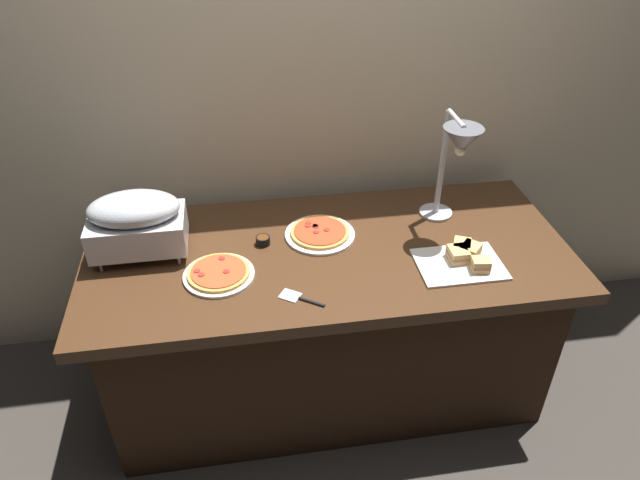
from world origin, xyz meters
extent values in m
plane|color=#38332D|center=(0.00, 0.00, 0.00)|extent=(8.00, 8.00, 0.00)
cube|color=#C6B593|center=(0.00, 0.50, 1.20)|extent=(4.40, 0.04, 2.40)
cube|color=#422816|center=(0.00, 0.00, 0.73)|extent=(1.90, 0.84, 0.05)
cube|color=black|center=(0.00, 0.00, 0.35)|extent=(1.75, 0.74, 0.71)
cylinder|color=#B7BABF|center=(-0.86, 0.00, 0.78)|extent=(0.01, 0.01, 0.04)
cylinder|color=#B7BABF|center=(-0.58, 0.00, 0.78)|extent=(0.01, 0.01, 0.04)
cylinder|color=#B7BABF|center=(-0.86, 0.18, 0.78)|extent=(0.01, 0.01, 0.04)
cylinder|color=#B7BABF|center=(-0.58, 0.18, 0.78)|extent=(0.01, 0.01, 0.04)
cube|color=#B7BABF|center=(-0.72, 0.09, 0.86)|extent=(0.36, 0.22, 0.13)
ellipsoid|color=#B7BABF|center=(-0.72, 0.09, 0.96)|extent=(0.34, 0.21, 0.12)
cylinder|color=#B7BABF|center=(0.50, 0.19, 0.77)|extent=(0.14, 0.14, 0.01)
cylinder|color=#B7BABF|center=(0.50, 0.19, 1.00)|extent=(0.02, 0.02, 0.46)
cylinder|color=#B7BABF|center=(0.50, 0.11, 1.23)|extent=(0.02, 0.16, 0.02)
cone|color=#595B60|center=(0.50, 0.03, 1.18)|extent=(0.15, 0.15, 0.10)
sphere|color=#F9EAB2|center=(0.50, 0.03, 1.14)|extent=(0.04, 0.04, 0.04)
cylinder|color=white|center=(-0.02, 0.10, 0.77)|extent=(0.28, 0.28, 0.01)
cylinder|color=#C68E42|center=(-0.02, 0.10, 0.78)|extent=(0.24, 0.24, 0.01)
cylinder|color=#AD3D1E|center=(-0.02, 0.10, 0.79)|extent=(0.21, 0.21, 0.00)
cylinder|color=maroon|center=(-0.03, 0.13, 0.79)|extent=(0.02, 0.02, 0.00)
cylinder|color=maroon|center=(0.01, 0.10, 0.79)|extent=(0.02, 0.02, 0.00)
cylinder|color=maroon|center=(-0.03, 0.14, 0.79)|extent=(0.02, 0.02, 0.00)
cylinder|color=maroon|center=(-0.03, 0.13, 0.79)|extent=(0.02, 0.02, 0.00)
cylinder|color=maroon|center=(-0.06, 0.16, 0.79)|extent=(0.02, 0.02, 0.00)
cylinder|color=maroon|center=(-0.06, 0.14, 0.79)|extent=(0.02, 0.02, 0.00)
cylinder|color=maroon|center=(-0.04, 0.09, 0.79)|extent=(0.02, 0.02, 0.00)
cylinder|color=white|center=(-0.43, -0.10, 0.77)|extent=(0.26, 0.26, 0.01)
cylinder|color=#C68E42|center=(-0.43, -0.10, 0.78)|extent=(0.23, 0.23, 0.01)
cylinder|color=#B74723|center=(-0.43, -0.10, 0.79)|extent=(0.20, 0.20, 0.00)
cylinder|color=maroon|center=(-0.40, -0.12, 0.79)|extent=(0.02, 0.02, 0.00)
cylinder|color=maroon|center=(-0.41, -0.03, 0.79)|extent=(0.02, 0.02, 0.00)
cylinder|color=maroon|center=(-0.49, -0.12, 0.79)|extent=(0.02, 0.02, 0.00)
cylinder|color=maroon|center=(-0.50, -0.10, 0.79)|extent=(0.02, 0.02, 0.00)
cube|color=white|center=(0.47, -0.18, 0.77)|extent=(0.32, 0.24, 0.01)
cube|color=tan|center=(0.53, -0.23, 0.78)|extent=(0.07, 0.06, 0.02)
cube|color=#9E6642|center=(0.53, -0.23, 0.80)|extent=(0.07, 0.06, 0.01)
cube|color=tan|center=(0.53, -0.23, 0.81)|extent=(0.07, 0.06, 0.02)
cube|color=tan|center=(0.53, -0.14, 0.78)|extent=(0.10, 0.10, 0.02)
cube|color=#9E6642|center=(0.53, -0.14, 0.80)|extent=(0.10, 0.10, 0.01)
cube|color=tan|center=(0.53, -0.14, 0.81)|extent=(0.10, 0.10, 0.02)
cube|color=tan|center=(0.50, -0.11, 0.78)|extent=(0.09, 0.10, 0.02)
cube|color=#9E6642|center=(0.50, -0.11, 0.80)|extent=(0.09, 0.10, 0.01)
cube|color=tan|center=(0.50, -0.11, 0.81)|extent=(0.09, 0.10, 0.02)
cube|color=tan|center=(0.47, -0.15, 0.78)|extent=(0.07, 0.08, 0.02)
cube|color=#9E6642|center=(0.47, -0.15, 0.80)|extent=(0.07, 0.08, 0.01)
cube|color=tan|center=(0.47, -0.15, 0.81)|extent=(0.07, 0.08, 0.02)
cylinder|color=black|center=(-0.25, 0.08, 0.78)|extent=(0.06, 0.06, 0.03)
cylinder|color=#562D14|center=(-0.25, 0.08, 0.79)|extent=(0.05, 0.05, 0.01)
cube|color=#B7BABF|center=(-0.18, -0.26, 0.76)|extent=(0.09, 0.09, 0.00)
cylinder|color=black|center=(-0.11, -0.30, 0.76)|extent=(0.09, 0.07, 0.01)
camera|label=1|loc=(-0.32, -1.83, 2.10)|focal=32.67mm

